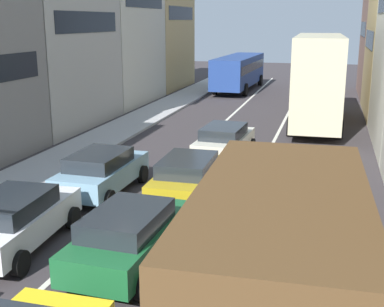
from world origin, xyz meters
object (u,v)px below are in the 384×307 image
at_px(sedan_left_lane_third, 102,171).
at_px(sedan_centre_lane_second, 130,235).
at_px(sedan_right_lane_behind_truck, 291,193).
at_px(bus_far_queue_secondary, 239,70).
at_px(coupe_centre_lane_fourth, 224,141).
at_px(removalist_box_truck, 282,263).
at_px(wagon_left_lane_second, 15,219).
at_px(bus_mid_queue_primary, 318,76).
at_px(hatchback_centre_lane_third, 189,177).

bearing_deg(sedan_left_lane_third, sedan_centre_lane_second, -147.13).
relative_size(sedan_right_lane_behind_truck, bus_far_queue_secondary, 0.42).
distance_m(sedan_left_lane_third, bus_far_queue_secondary, 27.93).
distance_m(sedan_left_lane_third, coupe_centre_lane_fourth, 6.42).
height_order(removalist_box_truck, coupe_centre_lane_fourth, removalist_box_truck).
bearing_deg(wagon_left_lane_second, sedan_centre_lane_second, -96.16).
height_order(sedan_right_lane_behind_truck, bus_far_queue_secondary, bus_far_queue_secondary).
bearing_deg(removalist_box_truck, bus_mid_queue_primary, -1.53).
distance_m(sedan_left_lane_third, bus_mid_queue_primary, 15.72).
relative_size(removalist_box_truck, sedan_right_lane_behind_truck, 1.76).
height_order(coupe_centre_lane_fourth, sedan_right_lane_behind_truck, same).
height_order(sedan_centre_lane_second, hatchback_centre_lane_third, same).
bearing_deg(sedan_left_lane_third, bus_mid_queue_primary, -24.66).
relative_size(hatchback_centre_lane_third, coupe_centre_lane_fourth, 0.99).
xyz_separation_m(wagon_left_lane_second, sedan_left_lane_third, (0.30, 4.67, 0.00)).
bearing_deg(removalist_box_truck, wagon_left_lane_second, 65.08).
relative_size(hatchback_centre_lane_third, sedan_left_lane_third, 1.00).
bearing_deg(sedan_left_lane_third, coupe_centre_lane_fourth, -28.89).
relative_size(sedan_right_lane_behind_truck, bus_mid_queue_primary, 0.42).
height_order(coupe_centre_lane_fourth, bus_mid_queue_primary, bus_mid_queue_primary).
bearing_deg(bus_mid_queue_primary, wagon_left_lane_second, 157.88).
bearing_deg(sedan_left_lane_third, bus_far_queue_secondary, 1.40).
relative_size(sedan_centre_lane_second, wagon_left_lane_second, 0.99).
distance_m(removalist_box_truck, coupe_centre_lane_fourth, 13.85).
height_order(sedan_centre_lane_second, wagon_left_lane_second, same).
bearing_deg(bus_mid_queue_primary, hatchback_centre_lane_third, 163.80).
bearing_deg(bus_mid_queue_primary, removalist_box_truck, 178.91).
distance_m(sedan_centre_lane_second, sedan_right_lane_behind_truck, 5.46).
xyz_separation_m(sedan_centre_lane_second, bus_mid_queue_primary, (3.71, 18.90, 2.03)).
xyz_separation_m(removalist_box_truck, hatchback_centre_lane_third, (-3.82, 7.88, -1.18)).
distance_m(wagon_left_lane_second, hatchback_centre_lane_third, 5.91).
height_order(sedan_left_lane_third, sedan_right_lane_behind_truck, same).
xyz_separation_m(removalist_box_truck, sedan_centre_lane_second, (-3.89, 2.89, -1.18)).
xyz_separation_m(wagon_left_lane_second, bus_far_queue_secondary, (0.05, 32.59, 0.96)).
bearing_deg(bus_far_queue_secondary, sedan_centre_lane_second, -172.41).
height_order(coupe_centre_lane_fourth, bus_far_queue_secondary, bus_far_queue_secondary).
distance_m(hatchback_centre_lane_third, sedan_left_lane_third, 3.10).
distance_m(hatchback_centre_lane_third, coupe_centre_lane_fourth, 5.41).
height_order(removalist_box_truck, bus_mid_queue_primary, bus_mid_queue_primary).
height_order(sedan_centre_lane_second, sedan_left_lane_third, same).
bearing_deg(wagon_left_lane_second, bus_mid_queue_primary, -24.04).
relative_size(sedan_centre_lane_second, bus_mid_queue_primary, 0.41).
height_order(bus_mid_queue_primary, bus_far_queue_secondary, bus_mid_queue_primary).
distance_m(removalist_box_truck, bus_mid_queue_primary, 21.80).
height_order(removalist_box_truck, wagon_left_lane_second, removalist_box_truck).
bearing_deg(removalist_box_truck, hatchback_centre_lane_third, 23.81).
height_order(wagon_left_lane_second, sedan_left_lane_third, same).
relative_size(hatchback_centre_lane_third, bus_far_queue_secondary, 0.41).
height_order(removalist_box_truck, hatchback_centre_lane_third, removalist_box_truck).
distance_m(sedan_centre_lane_second, bus_mid_queue_primary, 19.36).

